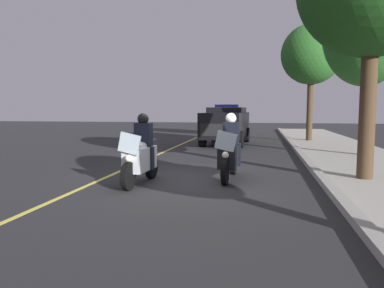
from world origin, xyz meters
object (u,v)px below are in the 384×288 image
tree_far_back (366,32)px  tree_behind_suv (311,55)px  police_motorcycle_lead_right (230,152)px  police_suv (226,124)px  police_motorcycle_lead_left (141,155)px

tree_far_back → tree_behind_suv: 6.44m
police_motorcycle_lead_right → police_suv: (-9.44, -0.98, 0.37)m
police_suv → police_motorcycle_lead_left: bearing=-6.0°
tree_far_back → tree_behind_suv: bearing=-169.8°
police_motorcycle_lead_right → police_suv: police_suv is taller
tree_behind_suv → police_motorcycle_lead_left: bearing=-23.4°
police_motorcycle_lead_left → police_motorcycle_lead_right: (-1.00, 2.07, 0.00)m
police_motorcycle_lead_right → tree_behind_suv: size_ratio=0.34×
police_suv → tree_far_back: tree_far_back is taller
police_suv → tree_far_back: (4.13, 5.52, 3.59)m
police_motorcycle_lead_left → tree_behind_suv: tree_behind_suv is taller
police_motorcycle_lead_left → police_suv: size_ratio=0.43×
police_motorcycle_lead_left → police_motorcycle_lead_right: bearing=115.8°
police_motorcycle_lead_left → police_suv: (-10.45, 1.09, 0.37)m
tree_far_back → police_motorcycle_lead_right: bearing=-40.5°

